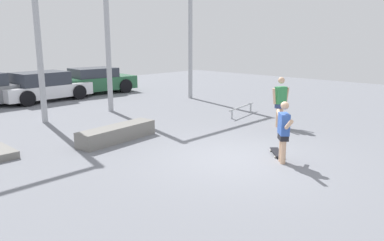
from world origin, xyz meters
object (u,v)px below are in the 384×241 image
at_px(parked_car_green, 96,81).
at_px(bystander, 280,99).
at_px(grind_box, 117,133).
at_px(grind_rail, 242,108).
at_px(skateboarder, 284,130).
at_px(parked_car_white, 43,87).
at_px(skateboard, 277,152).

xyz_separation_m(parked_car_green, bystander, (-0.08, -10.94, 0.25)).
distance_m(grind_box, grind_rail, 5.39).
distance_m(skateboarder, parked_car_green, 13.27).
bearing_deg(grind_box, parked_car_green, 60.80).
bearing_deg(parked_car_white, skateboarder, -93.64).
bearing_deg(bystander, grind_rail, -89.28).
height_order(parked_car_green, bystander, bystander).
bearing_deg(grind_rail, parked_car_green, 94.00).
bearing_deg(parked_car_green, parked_car_white, -168.94).
xyz_separation_m(skateboarder, grind_rail, (3.85, 3.96, -0.52)).
relative_size(parked_car_white, bystander, 2.53).
xyz_separation_m(parked_car_white, parked_car_green, (3.00, 0.30, 0.01)).
height_order(grind_rail, parked_car_green, parked_car_green).
xyz_separation_m(grind_rail, bystander, (-0.70, -2.02, 0.63)).
bearing_deg(bystander, skateboarder, 51.44).
bearing_deg(parked_car_green, grind_box, -113.86).
distance_m(grind_rail, parked_car_white, 9.36).
relative_size(parked_car_white, parked_car_green, 1.02).
xyz_separation_m(skateboarder, parked_car_white, (0.23, 12.57, -0.15)).
relative_size(skateboarder, parked_car_green, 0.36).
bearing_deg(skateboard, bystander, -13.75).
bearing_deg(skateboarder, parked_car_green, 32.71).
distance_m(skateboard, grind_box, 4.44).
height_order(parked_car_white, bystander, bystander).
relative_size(skateboard, grind_box, 0.29).
distance_m(grind_rail, parked_car_green, 8.95).
height_order(grind_box, bystander, bystander).
bearing_deg(skateboarder, bystander, -11.67).
relative_size(skateboarder, parked_car_white, 0.35).
height_order(skateboard, grind_box, grind_box).
bearing_deg(parked_car_white, grind_rail, -69.77).
height_order(grind_rail, parked_car_white, parked_car_white).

